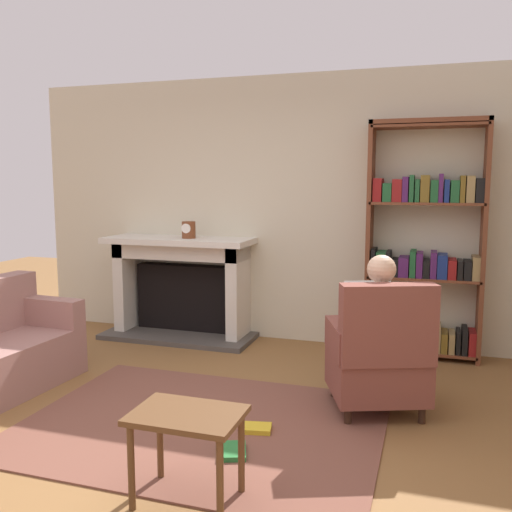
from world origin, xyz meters
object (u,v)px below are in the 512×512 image
side_table (187,427)px  armchair_reading (380,356)px  seated_reader (376,324)px  fireplace (182,283)px  bookshelf (425,248)px  mantel_clock (189,230)px

side_table → armchair_reading: bearing=59.6°
seated_reader → armchair_reading: bearing=90.0°
fireplace → side_table: bearing=-64.4°
side_table → seated_reader: bearing=62.7°
bookshelf → side_table: bookshelf is taller
armchair_reading → seated_reader: 0.23m
mantel_clock → armchair_reading: (2.06, -1.33, -0.72)m
armchair_reading → seated_reader: seated_reader is taller
mantel_clock → bookshelf: 2.33m
seated_reader → side_table: 1.73m
fireplace → side_table: fireplace is taller
mantel_clock → seated_reader: size_ratio=0.15×
mantel_clock → bookshelf: bookshelf is taller
mantel_clock → bookshelf: size_ratio=0.08×
bookshelf → seated_reader: bookshelf is taller
armchair_reading → side_table: size_ratio=1.73×
fireplace → bookshelf: (2.45, 0.03, 0.46)m
armchair_reading → side_table: armchair_reading is taller
mantel_clock → bookshelf: bearing=3.4°
mantel_clock → seated_reader: (2.02, -1.22, -0.53)m
bookshelf → armchair_reading: 1.61m
armchair_reading → seated_reader: (-0.04, 0.11, 0.20)m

